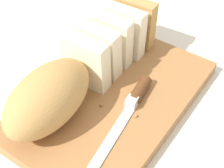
# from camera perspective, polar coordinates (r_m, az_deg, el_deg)

# --- Properties ---
(ground_plane) EXTENTS (3.00, 3.00, 0.00)m
(ground_plane) POSITION_cam_1_polar(r_m,az_deg,el_deg) (0.65, 0.00, -3.48)
(ground_plane) COLOR silver
(cutting_board) EXTENTS (0.41, 0.26, 0.03)m
(cutting_board) POSITION_cam_1_polar(r_m,az_deg,el_deg) (0.64, 0.00, -2.72)
(cutting_board) COLOR #9E6B3D
(cutting_board) RESTS_ON ground_plane
(bread_loaf) EXTENTS (0.38, 0.12, 0.10)m
(bread_loaf) POSITION_cam_1_polar(r_m,az_deg,el_deg) (0.61, -5.71, 2.43)
(bread_loaf) COLOR tan
(bread_loaf) RESTS_ON cutting_board
(bread_knife) EXTENTS (0.29, 0.07, 0.02)m
(bread_knife) POSITION_cam_1_polar(r_m,az_deg,el_deg) (0.61, 3.14, -3.62)
(bread_knife) COLOR silver
(bread_knife) RESTS_ON cutting_board
(crumb_near_knife) EXTENTS (0.01, 0.01, 0.01)m
(crumb_near_knife) POSITION_cam_1_polar(r_m,az_deg,el_deg) (0.62, -1.88, -3.44)
(crumb_near_knife) COLOR #A8753D
(crumb_near_knife) RESTS_ON cutting_board
(crumb_near_loaf) EXTENTS (0.01, 0.01, 0.01)m
(crumb_near_loaf) POSITION_cam_1_polar(r_m,az_deg,el_deg) (0.60, 4.02, -5.37)
(crumb_near_loaf) COLOR #A8753D
(crumb_near_loaf) RESTS_ON cutting_board
(crumb_stray_left) EXTENTS (0.01, 0.01, 0.01)m
(crumb_stray_left) POSITION_cam_1_polar(r_m,az_deg,el_deg) (0.64, 3.85, -1.63)
(crumb_stray_left) COLOR #A8753D
(crumb_stray_left) RESTS_ON cutting_board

